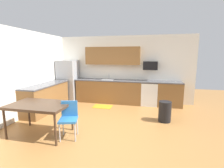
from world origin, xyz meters
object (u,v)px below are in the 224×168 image
(oven_range, at_px, (149,93))
(chair_near_table, at_px, (69,116))
(microwave, at_px, (150,66))
(refrigerator, at_px, (68,81))
(trash_bin, at_px, (165,111))
(dining_table, at_px, (39,106))

(oven_range, xyz_separation_m, chair_near_table, (-1.83, -3.07, 0.05))
(microwave, bearing_deg, refrigerator, -176.95)
(refrigerator, distance_m, oven_range, 3.40)
(trash_bin, bearing_deg, microwave, 104.89)
(dining_table, bearing_deg, trash_bin, 26.51)
(refrigerator, bearing_deg, chair_near_table, -62.71)
(oven_range, xyz_separation_m, dining_table, (-2.57, -3.12, 0.26))
(oven_range, distance_m, microwave, 1.08)
(oven_range, bearing_deg, chair_near_table, -120.84)
(microwave, xyz_separation_m, trash_bin, (0.45, -1.71, -1.23))
(dining_table, relative_size, trash_bin, 2.33)
(refrigerator, bearing_deg, trash_bin, -21.76)
(dining_table, bearing_deg, chair_near_table, 3.53)
(refrigerator, height_order, dining_table, refrigerator)
(dining_table, height_order, chair_near_table, chair_near_table)
(chair_near_table, bearing_deg, trash_bin, 32.58)
(refrigerator, distance_m, chair_near_table, 3.38)
(refrigerator, relative_size, trash_bin, 2.86)
(chair_near_table, height_order, trash_bin, chair_near_table)
(oven_range, xyz_separation_m, microwave, (0.00, 0.10, 1.07))
(microwave, xyz_separation_m, dining_table, (-2.57, -3.22, -0.82))
(microwave, bearing_deg, oven_range, -90.00)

